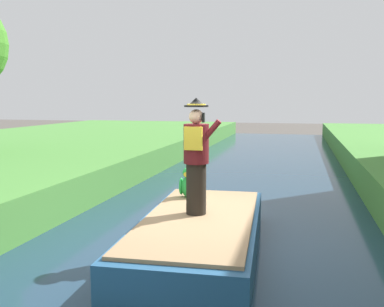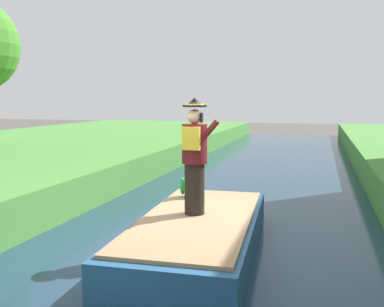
# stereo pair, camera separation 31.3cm
# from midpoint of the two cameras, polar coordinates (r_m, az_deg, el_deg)

# --- Properties ---
(ground_plane) EXTENTS (80.00, 80.00, 0.00)m
(ground_plane) POSITION_cam_midpoint_polar(r_m,az_deg,el_deg) (7.28, 2.70, -13.13)
(ground_plane) COLOR #4C4742
(canal_water) EXTENTS (6.02, 48.00, 0.10)m
(canal_water) POSITION_cam_midpoint_polar(r_m,az_deg,el_deg) (7.26, 2.70, -12.76)
(canal_water) COLOR #1E384C
(canal_water) RESTS_ON ground
(boat) EXTENTS (2.05, 4.30, 0.61)m
(boat) POSITION_cam_midpoint_polar(r_m,az_deg,el_deg) (6.86, 2.08, -10.86)
(boat) COLOR #23517A
(boat) RESTS_ON canal_water
(person_pirate) EXTENTS (0.61, 0.42, 1.85)m
(person_pirate) POSITION_cam_midpoint_polar(r_m,az_deg,el_deg) (6.73, 1.70, -0.42)
(person_pirate) COLOR black
(person_pirate) RESTS_ON boat
(parrot_plush) EXTENTS (0.36, 0.34, 0.57)m
(parrot_plush) POSITION_cam_midpoint_polar(r_m,az_deg,el_deg) (8.00, 0.81, -4.14)
(parrot_plush) COLOR green
(parrot_plush) RESTS_ON boat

